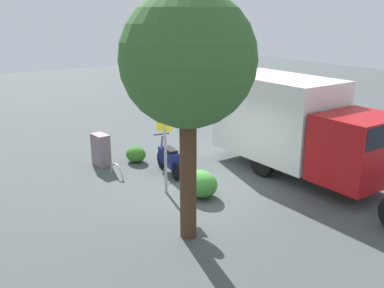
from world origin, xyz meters
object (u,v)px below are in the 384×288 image
box_truck_near (298,124)px  bike_rack_hoop (117,176)px  street_tree (188,61)px  stop_sign (165,123)px  motorcycle (169,159)px  utility_cabinet (101,150)px

box_truck_near → bike_rack_hoop: 5.95m
box_truck_near → street_tree: (-1.45, 5.12, 2.39)m
stop_sign → bike_rack_hoop: size_ratio=3.64×
box_truck_near → stop_sign: 4.37m
motorcycle → bike_rack_hoop: motorcycle is taller
street_tree → utility_cabinet: 6.76m
box_truck_near → utility_cabinet: size_ratio=6.86×
box_truck_near → bike_rack_hoop: box_truck_near is taller
utility_cabinet → bike_rack_hoop: 1.38m
box_truck_near → bike_rack_hoop: (3.07, 4.83, -1.66)m
motorcycle → bike_rack_hoop: bearing=72.3°
box_truck_near → bike_rack_hoop: size_ratio=8.79×
motorcycle → street_tree: 5.45m
bike_rack_hoop → motorcycle: bearing=-116.9°
motorcycle → stop_sign: bearing=154.2°
utility_cabinet → motorcycle: bearing=-144.2°
motorcycle → bike_rack_hoop: (0.76, 1.49, -0.52)m
box_truck_near → utility_cabinet: (4.33, 4.80, -1.11)m
box_truck_near → motorcycle: box_truck_near is taller
box_truck_near → motorcycle: (2.31, 3.34, -1.14)m
box_truck_near → motorcycle: bearing=-125.3°
stop_sign → street_tree: (-2.50, 0.90, 1.98)m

